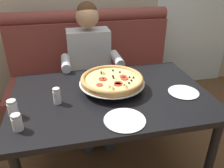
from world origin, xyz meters
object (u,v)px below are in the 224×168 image
at_px(booth_bench, 94,81).
at_px(dining_table, 111,104).
at_px(pizza, 112,80).
at_px(shaker_parmesan, 17,123).
at_px(plate_near_left, 125,119).
at_px(patio_chair, 172,34).
at_px(diner_main, 91,65).
at_px(shaker_oregano, 57,97).
at_px(shaker_pepper_flakes, 13,109).
at_px(plate_near_right, 184,91).

xyz_separation_m(booth_bench, dining_table, (0.00, -0.92, 0.27)).
height_order(pizza, shaker_parmesan, pizza).
xyz_separation_m(plate_near_left, patio_chair, (1.50, 2.46, -0.24)).
bearing_deg(diner_main, shaker_oregano, -113.88).
relative_size(booth_bench, shaker_oregano, 16.34).
bearing_deg(shaker_oregano, patio_chair, 49.21).
bearing_deg(booth_bench, pizza, -88.50).
distance_m(pizza, patio_chair, 2.57).
bearing_deg(booth_bench, shaker_pepper_flakes, -120.54).
bearing_deg(diner_main, patio_chair, 43.31).
height_order(dining_table, plate_near_right, plate_near_right).
distance_m(pizza, shaker_oregano, 0.40).
xyz_separation_m(diner_main, plate_near_left, (0.07, -0.97, 0.06)).
bearing_deg(booth_bench, plate_near_right, -63.55).
bearing_deg(shaker_pepper_flakes, patio_chair, 46.71).
xyz_separation_m(shaker_pepper_flakes, plate_near_right, (1.13, 0.04, -0.04)).
xyz_separation_m(shaker_parmesan, patio_chair, (2.09, 2.41, -0.27)).
relative_size(diner_main, shaker_oregano, 11.67).
bearing_deg(patio_chair, booth_bench, -141.27).
xyz_separation_m(diner_main, shaker_parmesan, (-0.52, -0.93, 0.09)).
xyz_separation_m(booth_bench, shaker_oregano, (-0.37, -0.96, 0.40)).
bearing_deg(booth_bench, diner_main, -101.92).
bearing_deg(plate_near_left, patio_chair, 58.55).
height_order(plate_near_right, patio_chair, patio_chair).
height_order(diner_main, shaker_oregano, diner_main).
bearing_deg(shaker_pepper_flakes, shaker_oregano, 19.06).
xyz_separation_m(dining_table, plate_near_left, (0.01, -0.32, 0.10)).
bearing_deg(pizza, dining_table, -108.45).
bearing_deg(plate_near_left, dining_table, 92.33).
bearing_deg(shaker_parmesan, pizza, 29.44).
relative_size(diner_main, patio_chair, 1.48).
bearing_deg(shaker_oregano, shaker_parmesan, -132.86).
height_order(dining_table, shaker_pepper_flakes, shaker_pepper_flakes).
height_order(dining_table, shaker_oregano, shaker_oregano).
bearing_deg(plate_near_left, shaker_pepper_flakes, 163.45).
bearing_deg(patio_chair, shaker_oregano, -130.79).
bearing_deg(pizza, booth_bench, 91.50).
xyz_separation_m(diner_main, patio_chair, (1.57, 1.48, -0.19)).
xyz_separation_m(shaker_oregano, plate_near_right, (0.87, -0.05, -0.04)).
height_order(booth_bench, pizza, booth_bench).
relative_size(booth_bench, plate_near_right, 8.35).
distance_m(diner_main, plate_near_left, 0.98).
relative_size(booth_bench, pizza, 3.82).
relative_size(dining_table, shaker_parmesan, 13.93).
bearing_deg(patio_chair, shaker_pepper_flakes, -133.29).
bearing_deg(shaker_pepper_flakes, plate_near_left, -16.55).
bearing_deg(dining_table, shaker_oregano, -173.38).
bearing_deg(shaker_pepper_flakes, dining_table, 11.89).
distance_m(shaker_parmesan, shaker_oregano, 0.31).
bearing_deg(diner_main, plate_near_right, -53.15).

